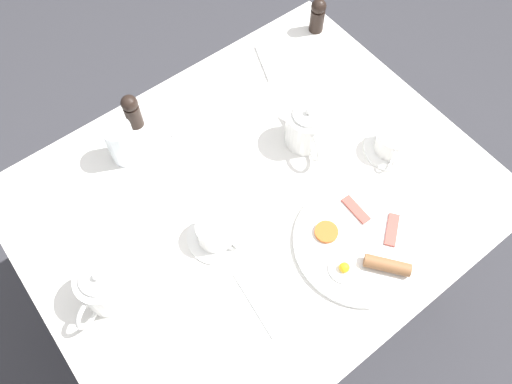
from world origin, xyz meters
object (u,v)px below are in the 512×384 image
object	(u,v)px
teapot_far	(104,287)
water_glass_tall	(122,143)
knife_by_plate	(177,382)
fork_by_plate	(200,127)
napkin_folded	(276,60)
pepper_grinder	(132,111)
spoon_for_tea	(177,183)
teacup_with_saucer_left	(216,232)
teacup_with_saucer_right	(393,143)
teapot_near	(307,128)
fork_spare	(255,305)
salt_grinder	(318,15)
breakfast_plate	(361,244)

from	to	relation	value
teapot_far	water_glass_tall	bearing A→B (deg)	26.73
teapot_far	knife_by_plate	bearing A→B (deg)	-113.21
fork_by_plate	napkin_folded	bearing A→B (deg)	-78.95
pepper_grinder	spoon_for_tea	size ratio (longest dim) A/B	0.89
teacup_with_saucer_left	fork_by_plate	distance (m)	0.33
teapot_far	spoon_for_tea	distance (m)	0.32
water_glass_tall	pepper_grinder	bearing A→B (deg)	-44.55
teapot_far	teacup_with_saucer_right	xyz separation A→B (m)	(-0.10, -0.78, -0.02)
teapot_near	teapot_far	distance (m)	0.63
fork_by_plate	spoon_for_tea	bearing A→B (deg)	126.85
water_glass_tall	knife_by_plate	size ratio (longest dim) A/B	0.61
spoon_for_tea	fork_spare	size ratio (longest dim) A/B	0.72
salt_grinder	fork_spare	distance (m)	0.88
spoon_for_tea	water_glass_tall	bearing A→B (deg)	21.84
teapot_far	fork_by_plate	bearing A→B (deg)	4.31
water_glass_tall	fork_spare	world-z (taller)	water_glass_tall
breakfast_plate	spoon_for_tea	bearing A→B (deg)	31.76
water_glass_tall	pepper_grinder	world-z (taller)	water_glass_tall
fork_spare	salt_grinder	bearing A→B (deg)	-49.58
salt_grinder	fork_spare	bearing A→B (deg)	130.42
teacup_with_saucer_right	pepper_grinder	bearing A→B (deg)	45.54
breakfast_plate	salt_grinder	size ratio (longest dim) A/B	2.89
teacup_with_saucer_right	salt_grinder	xyz separation A→B (m)	(0.45, -0.13, 0.03)
teapot_far	teacup_with_saucer_right	world-z (taller)	teapot_far
teapot_near	salt_grinder	size ratio (longest dim) A/B	1.72
teapot_far	fork_spare	distance (m)	0.33
pepper_grinder	fork_by_plate	xyz separation A→B (m)	(-0.12, -0.13, -0.06)
teapot_near	teapot_far	bearing A→B (deg)	118.70
breakfast_plate	teapot_near	size ratio (longest dim) A/B	1.68
breakfast_plate	fork_spare	bearing A→B (deg)	82.67
teacup_with_saucer_right	fork_by_plate	bearing A→B (deg)	44.44
teacup_with_saucer_right	spoon_for_tea	size ratio (longest dim) A/B	1.15
water_glass_tall	fork_spare	xyz separation A→B (m)	(-0.52, -0.03, -0.06)
teapot_near	pepper_grinder	bearing A→B (deg)	69.58
fork_spare	fork_by_plate	bearing A→B (deg)	-20.46
teapot_near	spoon_for_tea	distance (m)	0.36
teapot_near	knife_by_plate	world-z (taller)	teapot_near
teacup_with_saucer_right	fork_by_plate	world-z (taller)	teacup_with_saucer_right
teapot_near	napkin_folded	world-z (taller)	teapot_near
teapot_far	pepper_grinder	bearing A→B (deg)	24.89
teacup_with_saucer_right	salt_grinder	distance (m)	0.47
napkin_folded	teapot_near	bearing A→B (deg)	157.04
teapot_far	fork_by_plate	size ratio (longest dim) A/B	1.16
teacup_with_saucer_left	fork_by_plate	world-z (taller)	teacup_with_saucer_left
teapot_near	teacup_with_saucer_left	world-z (taller)	teapot_near
water_glass_tall	salt_grinder	world-z (taller)	water_glass_tall
breakfast_plate	teapot_far	xyz separation A→B (m)	(0.26, 0.53, 0.05)
breakfast_plate	teapot_near	bearing A→B (deg)	-16.28
napkin_folded	knife_by_plate	size ratio (longest dim) A/B	0.83
pepper_grinder	spoon_for_tea	bearing A→B (deg)	176.66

